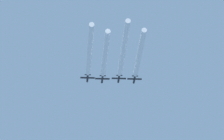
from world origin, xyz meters
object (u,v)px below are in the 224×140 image
Objects in this scene: jet_far_left at (88,78)px; jet_inner_right at (134,79)px; jet_inner_left at (102,79)px; jet_center at (119,79)px.

jet_far_left is 1.00× the size of jet_inner_right.
jet_inner_right reaches higher than jet_inner_left.
jet_center is 1.00× the size of jet_inner_right.
jet_far_left is 18.67m from jet_center.
jet_center is at bearing -1.70° from jet_inner_left.
jet_inner_left is 1.00× the size of jet_inner_right.
jet_far_left is 1.00× the size of jet_center.
jet_inner_left is at bearing -178.78° from jet_inner_right.
jet_far_left is at bearing -175.33° from jet_inner_left.
jet_inner_left is 19.24m from jet_inner_right.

